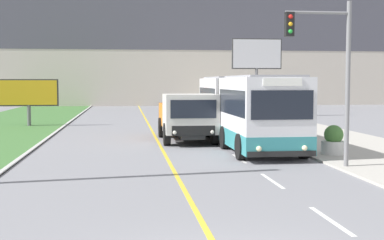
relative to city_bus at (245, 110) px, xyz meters
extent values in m
cube|color=silver|center=(-1.21, -13.65, -1.62)|extent=(0.12, 2.40, 0.01)
cube|color=silver|center=(-1.21, -9.05, -1.62)|extent=(0.12, 2.40, 0.01)
cube|color=silver|center=(-1.21, -4.45, -1.62)|extent=(0.12, 2.40, 0.01)
cube|color=silver|center=(-1.21, 0.15, -1.62)|extent=(0.12, 2.40, 0.01)
cube|color=silver|center=(-1.21, 4.75, -1.62)|extent=(0.12, 2.40, 0.01)
cube|color=silver|center=(-1.21, 9.35, -1.62)|extent=(0.12, 2.40, 0.01)
cube|color=beige|center=(-3.96, 44.01, 8.01)|extent=(80.00, 8.00, 19.28)
cube|color=#4C4C56|center=(-3.96, 39.99, 8.49)|extent=(80.00, 0.04, 6.75)
cube|color=silver|center=(0.00, -3.21, 0.07)|extent=(2.59, 5.55, 2.85)
cube|color=teal|center=(0.00, -3.21, -1.00)|extent=(2.61, 5.57, 0.70)
cube|color=black|center=(0.00, -3.21, 0.50)|extent=(2.61, 5.10, 1.00)
cube|color=gray|center=(0.00, -3.21, 1.54)|extent=(2.20, 4.99, 0.08)
cube|color=silver|center=(0.00, 3.24, 0.07)|extent=(2.59, 5.55, 2.85)
cube|color=teal|center=(0.00, 3.24, -1.00)|extent=(2.61, 5.57, 0.70)
cube|color=black|center=(0.00, 3.24, 0.50)|extent=(2.61, 5.10, 1.00)
cube|color=gray|center=(0.00, 3.24, 1.54)|extent=(2.20, 4.99, 0.08)
cube|color=#474747|center=(0.00, 0.02, 0.07)|extent=(2.38, 0.90, 2.62)
cube|color=black|center=(0.00, -6.00, 0.50)|extent=(2.28, 0.04, 1.05)
cube|color=black|center=(0.00, -6.01, -1.25)|extent=(2.54, 0.06, 0.20)
sphere|color=#F4EAB2|center=(-0.84, -6.02, -1.05)|extent=(0.20, 0.20, 0.20)
sphere|color=#F4EAB2|center=(0.84, -6.02, -1.05)|extent=(0.20, 0.20, 0.20)
cube|color=white|center=(0.00, -6.00, 1.32)|extent=(1.42, 0.04, 0.28)
cylinder|color=black|center=(-1.23, -4.76, -1.13)|extent=(0.28, 1.00, 1.00)
cylinder|color=black|center=(1.23, -4.76, -1.13)|extent=(0.28, 1.00, 1.00)
cylinder|color=black|center=(-1.23, -1.43, -1.13)|extent=(0.28, 1.00, 1.00)
cylinder|color=black|center=(1.23, -1.43, -1.13)|extent=(0.28, 1.00, 1.00)
cylinder|color=black|center=(-1.23, 3.79, -1.13)|extent=(0.28, 1.00, 1.00)
cylinder|color=black|center=(1.23, 3.79, -1.13)|extent=(0.28, 1.00, 1.00)
cube|color=black|center=(-2.53, 2.29, -1.18)|extent=(1.09, 6.30, 0.20)
cube|color=beige|center=(-2.53, 0.37, -0.17)|extent=(2.42, 2.45, 1.82)
cube|color=black|center=(-2.53, -0.88, 0.10)|extent=(2.06, 0.04, 0.82)
cube|color=black|center=(-2.53, -0.89, -0.86)|extent=(1.94, 0.06, 0.44)
sphere|color=silver|center=(-3.38, -0.90, -0.93)|extent=(0.18, 0.18, 0.18)
sphere|color=silver|center=(-1.68, -0.90, -0.93)|extent=(0.18, 0.18, 0.18)
cube|color=orange|center=(-2.53, 3.64, -1.02)|extent=(2.30, 3.60, 0.12)
cube|color=orange|center=(-3.62, 3.64, -0.46)|extent=(0.12, 3.60, 1.23)
cube|color=orange|center=(-1.44, 3.64, -0.46)|extent=(0.12, 3.60, 1.23)
cube|color=orange|center=(-2.53, 1.90, -0.46)|extent=(2.30, 0.12, 1.23)
cube|color=orange|center=(-2.53, 5.38, -0.46)|extent=(2.30, 0.12, 1.23)
cube|color=orange|center=(-2.53, 1.90, 0.27)|extent=(2.30, 0.12, 0.24)
cylinder|color=black|center=(-3.64, 0.12, -1.11)|extent=(0.30, 1.04, 1.04)
cylinder|color=black|center=(-1.42, 0.12, -1.11)|extent=(0.30, 1.04, 1.04)
cylinder|color=black|center=(-3.64, 3.82, -1.11)|extent=(0.30, 1.04, 1.04)
cylinder|color=black|center=(-1.42, 3.82, -1.11)|extent=(0.30, 1.04, 1.04)
cylinder|color=slate|center=(1.92, -7.14, 1.19)|extent=(0.16, 0.16, 5.64)
cylinder|color=slate|center=(0.82, -7.14, 3.62)|extent=(2.20, 0.10, 0.10)
cube|color=black|center=(-0.14, -7.14, 3.22)|extent=(0.28, 0.24, 0.80)
sphere|color=red|center=(-0.14, -7.27, 3.46)|extent=(0.14, 0.14, 0.14)
sphere|color=orange|center=(-0.14, -7.27, 3.22)|extent=(0.14, 0.14, 0.14)
sphere|color=green|center=(-0.14, -7.27, 2.98)|extent=(0.14, 0.14, 0.14)
cylinder|color=#59595B|center=(5.42, 19.52, 0.41)|extent=(0.24, 0.24, 4.08)
cube|color=#333333|center=(5.42, 19.52, 3.64)|extent=(4.22, 0.20, 2.54)
cube|color=silver|center=(5.42, 19.41, 3.64)|extent=(4.06, 0.02, 2.38)
cylinder|color=#59595B|center=(-11.88, 11.95, -0.92)|extent=(0.24, 0.24, 1.41)
cube|color=#333333|center=(-11.88, 11.95, 0.60)|extent=(3.85, 0.20, 1.78)
cube|color=gold|center=(-11.88, 11.84, 0.60)|extent=(3.69, 0.02, 1.62)
cylinder|color=silver|center=(2.66, -4.20, -1.29)|extent=(0.95, 0.95, 0.52)
sphere|color=#477A38|center=(2.66, -4.20, -0.77)|extent=(0.76, 0.76, 0.76)
cylinder|color=silver|center=(2.46, -0.25, -1.29)|extent=(0.97, 0.97, 0.51)
sphere|color=#477A38|center=(2.46, -0.25, -0.77)|extent=(0.78, 0.78, 0.78)
camera|label=1|loc=(-5.55, -24.41, 1.34)|focal=50.00mm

